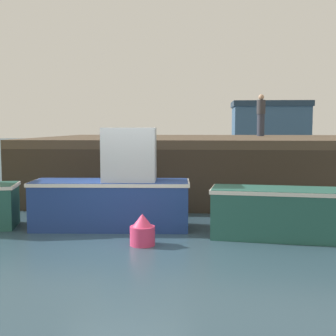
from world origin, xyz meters
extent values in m
cube|color=#2D4756|center=(0.00, 0.00, -0.05)|extent=(120.00, 160.00, 0.10)
cube|color=brown|center=(2.55, 7.38, 1.86)|extent=(13.22, 8.32, 0.25)
cube|color=#392E23|center=(2.55, 3.35, 0.87)|extent=(13.22, 0.24, 1.74)
cylinder|color=#392E23|center=(-3.66, 3.43, 0.87)|extent=(0.31, 0.31, 1.74)
cylinder|color=#392E23|center=(2.55, 3.43, 0.87)|extent=(0.31, 0.31, 1.74)
cylinder|color=#392E23|center=(-1.42, 11.34, 0.87)|extent=(0.31, 0.31, 1.74)
cylinder|color=#392E23|center=(6.51, 11.34, 0.87)|extent=(0.31, 0.31, 1.74)
cylinder|color=#392E23|center=(-0.56, 3.43, 0.87)|extent=(6.24, 0.16, 1.54)
cube|color=navy|center=(-0.58, 1.29, 0.56)|extent=(3.62, 1.31, 1.12)
cube|color=silver|center=(-0.58, 1.29, 1.07)|extent=(3.69, 1.34, 0.08)
cube|color=#B2B7BC|center=(-0.14, 1.31, 1.72)|extent=(1.25, 0.96, 1.22)
cube|color=#23564C|center=(3.18, 0.68, 0.53)|extent=(2.96, 1.40, 1.06)
cube|color=silver|center=(3.18, 0.68, 1.01)|extent=(3.02, 1.43, 0.08)
cylinder|color=#2D3342|center=(3.82, 9.13, 2.42)|extent=(0.29, 0.29, 0.86)
cylinder|color=#333338|center=(3.82, 9.13, 3.12)|extent=(0.34, 0.34, 0.55)
sphere|color=tan|center=(3.82, 9.13, 3.51)|extent=(0.22, 0.22, 0.22)
cube|color=#385675|center=(7.72, 33.19, 2.08)|extent=(6.66, 4.35, 4.15)
cube|color=#213446|center=(7.72, 33.19, 4.40)|extent=(6.93, 4.53, 0.50)
cylinder|color=#DB3866|center=(0.35, -0.14, 0.19)|extent=(0.50, 0.50, 0.38)
cone|color=#DB3866|center=(0.35, -0.14, 0.51)|extent=(0.40, 0.40, 0.25)
camera|label=1|loc=(1.52, -8.84, 2.35)|focal=47.98mm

